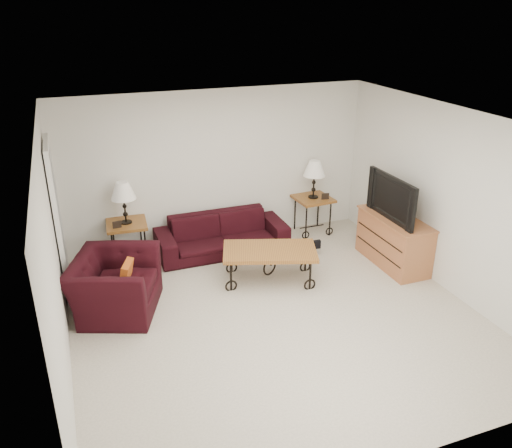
{
  "coord_description": "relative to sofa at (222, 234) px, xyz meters",
  "views": [
    {
      "loc": [
        -2.22,
        -5.23,
        3.73
      ],
      "look_at": [
        0.0,
        0.7,
        1.0
      ],
      "focal_mm": 36.6,
      "sensor_mm": 36.0,
      "label": 1
    }
  ],
  "objects": [
    {
      "name": "wall_left",
      "position": [
        -2.41,
        -2.02,
        0.95
      ],
      "size": [
        0.02,
        5.0,
        2.5
      ],
      "primitive_type": "cube",
      "color": "silver",
      "rests_on": "ground"
    },
    {
      "name": "backpack",
      "position": [
        1.32,
        -0.51,
        -0.09
      ],
      "size": [
        0.39,
        0.35,
        0.42
      ],
      "primitive_type": "ellipsoid",
      "rotation": [
        0.0,
        0.0,
        -0.35
      ],
      "color": "black",
      "rests_on": "ground"
    },
    {
      "name": "sofa",
      "position": [
        0.0,
        0.0,
        0.0
      ],
      "size": [
        2.06,
        0.81,
        0.6
      ],
      "primitive_type": "imported",
      "color": "black",
      "rests_on": "ground"
    },
    {
      "name": "tv_stand",
      "position": [
        2.32,
        -1.3,
        0.08
      ],
      "size": [
        0.53,
        1.27,
        0.76
      ],
      "primitive_type": "cube",
      "color": "#A0653B",
      "rests_on": "ground"
    },
    {
      "name": "ground",
      "position": [
        0.09,
        -2.02,
        -0.3
      ],
      "size": [
        5.0,
        5.0,
        0.0
      ],
      "primitive_type": "plane",
      "color": "beige",
      "rests_on": "ground"
    },
    {
      "name": "doorway",
      "position": [
        -2.38,
        -0.37,
        0.72
      ],
      "size": [
        0.08,
        0.94,
        2.04
      ],
      "primitive_type": "cube",
      "color": "black",
      "rests_on": "ground"
    },
    {
      "name": "ceiling",
      "position": [
        0.09,
        -2.02,
        2.2
      ],
      "size": [
        5.0,
        5.0,
        0.0
      ],
      "primitive_type": "plane",
      "color": "white",
      "rests_on": "wall_back"
    },
    {
      "name": "wall_front",
      "position": [
        0.09,
        -4.52,
        0.95
      ],
      "size": [
        5.0,
        0.02,
        2.5
      ],
      "primitive_type": "cube",
      "color": "silver",
      "rests_on": "ground"
    },
    {
      "name": "side_table_left",
      "position": [
        -1.44,
        0.18,
        0.02
      ],
      "size": [
        0.63,
        0.63,
        0.64
      ],
      "primitive_type": "cube",
      "rotation": [
        0.0,
        0.0,
        -0.07
      ],
      "color": "#965F26",
      "rests_on": "ground"
    },
    {
      "name": "wall_right",
      "position": [
        2.59,
        -2.02,
        0.95
      ],
      "size": [
        0.02,
        5.0,
        2.5
      ],
      "primitive_type": "cube",
      "color": "silver",
      "rests_on": "ground"
    },
    {
      "name": "photo_frame_right",
      "position": [
        1.83,
        0.03,
        0.4
      ],
      "size": [
        0.13,
        0.04,
        0.11
      ],
      "primitive_type": "cube",
      "rotation": [
        0.0,
        0.0,
        -0.15
      ],
      "color": "black",
      "rests_on": "side_table_right"
    },
    {
      "name": "side_table_right",
      "position": [
        1.68,
        0.18,
        0.02
      ],
      "size": [
        0.63,
        0.63,
        0.64
      ],
      "primitive_type": "cube",
      "rotation": [
        0.0,
        0.0,
        0.06
      ],
      "color": "#965F26",
      "rests_on": "ground"
    },
    {
      "name": "coffee_table",
      "position": [
        0.36,
        -1.13,
        -0.06
      ],
      "size": [
        1.47,
        1.09,
        0.49
      ],
      "primitive_type": "cube",
      "rotation": [
        0.0,
        0.0,
        -0.33
      ],
      "color": "#965F26",
      "rests_on": "ground"
    },
    {
      "name": "photo_frame_left",
      "position": [
        -1.59,
        0.03,
        0.4
      ],
      "size": [
        0.13,
        0.03,
        0.11
      ],
      "primitive_type": "cube",
      "rotation": [
        0.0,
        0.0,
        0.1
      ],
      "color": "black",
      "rests_on": "side_table_left"
    },
    {
      "name": "lamp_right",
      "position": [
        1.68,
        0.18,
        0.67
      ],
      "size": [
        0.39,
        0.39,
        0.64
      ],
      "primitive_type": null,
      "rotation": [
        0.0,
        0.0,
        0.06
      ],
      "color": "black",
      "rests_on": "side_table_right"
    },
    {
      "name": "wall_back",
      "position": [
        0.09,
        0.48,
        0.95
      ],
      "size": [
        5.0,
        0.02,
        2.5
      ],
      "primitive_type": "cube",
      "color": "silver",
      "rests_on": "ground"
    },
    {
      "name": "television",
      "position": [
        2.3,
        -1.3,
        0.79
      ],
      "size": [
        0.15,
        1.13,
        0.65
      ],
      "primitive_type": "imported",
      "rotation": [
        0.0,
        0.0,
        -1.57
      ],
      "color": "black",
      "rests_on": "tv_stand"
    },
    {
      "name": "armchair",
      "position": [
        -1.79,
        -1.17,
        0.07
      ],
      "size": [
        1.35,
        1.43,
        0.74
      ],
      "primitive_type": "imported",
      "rotation": [
        0.0,
        0.0,
        1.2
      ],
      "color": "black",
      "rests_on": "ground"
    },
    {
      "name": "lamp_left",
      "position": [
        -1.44,
        0.18,
        0.67
      ],
      "size": [
        0.39,
        0.39,
        0.64
      ],
      "primitive_type": null,
      "rotation": [
        0.0,
        0.0,
        -0.07
      ],
      "color": "black",
      "rests_on": "side_table_left"
    },
    {
      "name": "throw_pillow",
      "position": [
        -1.64,
        -1.22,
        0.22
      ],
      "size": [
        0.2,
        0.35,
        0.34
      ],
      "primitive_type": "cube",
      "rotation": [
        0.0,
        0.0,
        1.2
      ],
      "color": "#BA3A17",
      "rests_on": "armchair"
    }
  ]
}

